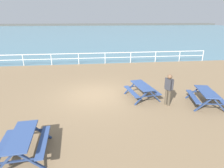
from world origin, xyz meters
TOP-DOWN VIEW (x-y plane):
  - ground_plane at (0.00, 0.00)m, footprint 30.00×24.00m
  - sea_band at (0.00, 52.75)m, footprint 142.00×90.00m
  - distant_shoreline at (0.00, 95.75)m, footprint 142.00×6.00m
  - seaward_railing at (0.00, 7.75)m, footprint 23.07×0.07m
  - picnic_table_near_left at (5.65, -2.04)m, footprint 1.87×2.09m
  - picnic_table_near_right at (2.62, -0.74)m, footprint 1.79×2.02m
  - picnic_table_mid_centre at (-2.48, -4.84)m, footprint 1.66×1.91m
  - visitor at (3.70, -1.80)m, footprint 0.35×0.48m

SIDE VIEW (x-z plane):
  - ground_plane at x=0.00m, z-range -0.20..0.00m
  - sea_band at x=0.00m, z-range 0.00..0.00m
  - distant_shoreline at x=0.00m, z-range -0.90..0.90m
  - picnic_table_near_left at x=5.65m, z-range 0.19..0.98m
  - picnic_table_near_right at x=2.62m, z-range 0.19..0.98m
  - picnic_table_mid_centre at x=-2.48m, z-range 0.19..0.98m
  - seaward_railing at x=0.00m, z-range 0.23..1.31m
  - visitor at x=3.70m, z-range 0.12..1.78m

